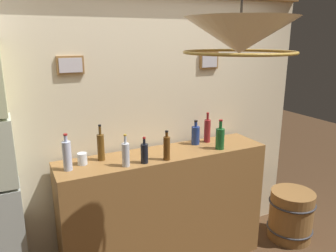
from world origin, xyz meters
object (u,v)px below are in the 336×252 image
object	(u,v)px
liquor_bottle_whiskey	(144,153)
liquor_bottle_sherry	(207,130)
liquor_bottle_bourbon	(167,148)
liquor_bottle_amaro	(126,154)
liquor_bottle_rum	(220,138)
glass_tumbler_rocks	(82,159)
pendant_lamp	(240,37)
liquor_bottle_mezcal	(67,155)
liquor_bottle_scotch	(101,147)
wooden_barrel	(291,215)
liquor_bottle_tequila	(196,135)

from	to	relation	value
liquor_bottle_whiskey	liquor_bottle_sherry	world-z (taller)	liquor_bottle_sherry
liquor_bottle_bourbon	liquor_bottle_whiskey	bearing A→B (deg)	174.85
liquor_bottle_amaro	liquor_bottle_rum	bearing A→B (deg)	1.22
liquor_bottle_sherry	glass_tumbler_rocks	size ratio (longest dim) A/B	3.08
liquor_bottle_sherry	liquor_bottle_rum	bearing A→B (deg)	-91.69
liquor_bottle_bourbon	pendant_lamp	distance (m)	1.17
glass_tumbler_rocks	liquor_bottle_amaro	bearing A→B (deg)	-31.79
liquor_bottle_amaro	liquor_bottle_mezcal	distance (m)	0.43
liquor_bottle_rum	liquor_bottle_scotch	xyz separation A→B (m)	(-1.01, 0.19, 0.01)
liquor_bottle_rum	glass_tumbler_rocks	world-z (taller)	liquor_bottle_rum
liquor_bottle_amaro	wooden_barrel	xyz separation A→B (m)	(1.75, -0.07, -0.94)
liquor_bottle_rum	liquor_bottle_sherry	distance (m)	0.22
liquor_bottle_amaro	liquor_bottle_sherry	size ratio (longest dim) A/B	0.90
wooden_barrel	pendant_lamp	bearing A→B (deg)	-151.31
liquor_bottle_tequila	wooden_barrel	size ratio (longest dim) A/B	0.43
liquor_bottle_whiskey	pendant_lamp	world-z (taller)	pendant_lamp
liquor_bottle_rum	liquor_bottle_whiskey	distance (m)	0.72
liquor_bottle_sherry	liquor_bottle_amaro	bearing A→B (deg)	-165.02
liquor_bottle_whiskey	liquor_bottle_mezcal	distance (m)	0.58
liquor_bottle_rum	liquor_bottle_sherry	size ratio (longest dim) A/B	0.94
liquor_bottle_bourbon	liquor_bottle_scotch	bearing A→B (deg)	154.49
liquor_bottle_bourbon	liquor_bottle_rum	world-z (taller)	liquor_bottle_rum
liquor_bottle_rum	liquor_bottle_sherry	bearing A→B (deg)	88.31
liquor_bottle_rum	pendant_lamp	world-z (taller)	pendant_lamp
liquor_bottle_tequila	pendant_lamp	size ratio (longest dim) A/B	0.36
liquor_bottle_bourbon	liquor_bottle_tequila	xyz separation A→B (m)	(0.41, 0.24, -0.01)
pendant_lamp	wooden_barrel	bearing A→B (deg)	28.69
liquor_bottle_amaro	liquor_bottle_scotch	distance (m)	0.25
liquor_bottle_scotch	glass_tumbler_rocks	distance (m)	0.17
glass_tumbler_rocks	wooden_barrel	distance (m)	2.24
liquor_bottle_scotch	liquor_bottle_sherry	distance (m)	1.02
liquor_bottle_bourbon	liquor_bottle_amaro	xyz separation A→B (m)	(-0.34, 0.02, -0.01)
liquor_bottle_bourbon	pendant_lamp	size ratio (longest dim) A/B	0.39
liquor_bottle_sherry	glass_tumbler_rocks	distance (m)	1.17
liquor_bottle_tequila	liquor_bottle_sherry	size ratio (longest dim) A/B	0.80
liquor_bottle_bourbon	wooden_barrel	xyz separation A→B (m)	(1.42, -0.05, -0.94)
liquor_bottle_whiskey	liquor_bottle_scotch	size ratio (longest dim) A/B	0.72
liquor_bottle_tequila	pendant_lamp	bearing A→B (deg)	-109.86
liquor_bottle_rum	liquor_bottle_mezcal	bearing A→B (deg)	175.68
liquor_bottle_tequila	liquor_bottle_mezcal	size ratio (longest dim) A/B	0.80
pendant_lamp	liquor_bottle_whiskey	bearing A→B (deg)	104.77
liquor_bottle_sherry	liquor_bottle_whiskey	bearing A→B (deg)	-162.02
liquor_bottle_bourbon	liquor_bottle_whiskey	size ratio (longest dim) A/B	1.15
liquor_bottle_scotch	pendant_lamp	distance (m)	1.42
liquor_bottle_bourbon	glass_tumbler_rocks	size ratio (longest dim) A/B	2.65
liquor_bottle_bourbon	liquor_bottle_mezcal	distance (m)	0.76
liquor_bottle_rum	liquor_bottle_tequila	xyz separation A→B (m)	(-0.13, 0.21, -0.01)
liquor_bottle_rum	liquor_bottle_scotch	size ratio (longest dim) A/B	0.90
liquor_bottle_whiskey	liquor_bottle_rum	bearing A→B (deg)	1.53
liquor_bottle_rum	liquor_bottle_sherry	world-z (taller)	liquor_bottle_sherry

